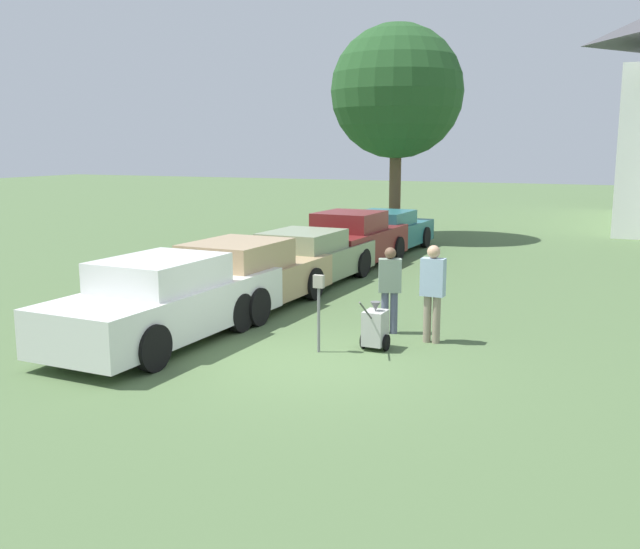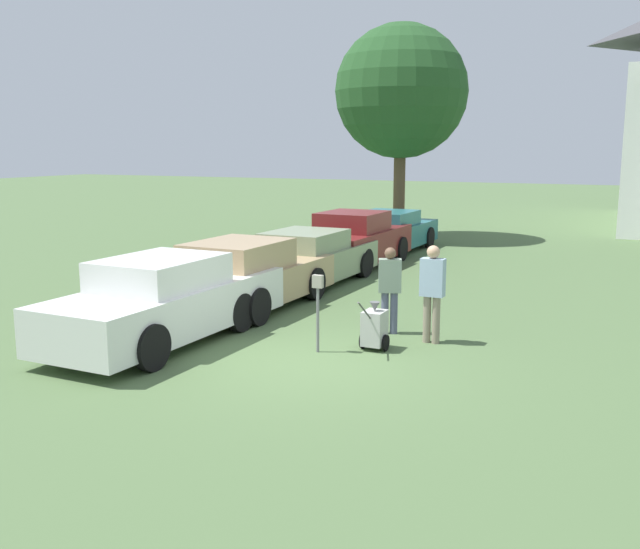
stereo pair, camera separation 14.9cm
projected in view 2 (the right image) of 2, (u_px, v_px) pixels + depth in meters
The scene contains 11 objects.
ground_plane at pixel (304, 362), 11.66m from camera, with size 120.00×120.00×0.00m, color #4C663D.
parked_car_white at pixel (167, 301), 12.86m from camera, with size 2.12×5.23×1.55m.
parked_car_tan at pixel (242, 278), 15.23m from camera, with size 2.15×5.18×1.51m.
parked_car_sage at pixel (307, 259), 18.12m from camera, with size 2.12×4.94×1.38m.
parked_car_maroon at pixel (354, 241), 20.96m from camera, with size 2.16×4.66×1.60m.
parked_car_teal at pixel (389, 232), 23.72m from camera, with size 2.10×5.01×1.37m.
parking_meter at pixel (318, 299), 12.06m from camera, with size 0.18×0.09×1.34m.
person_worker at pixel (390, 285), 13.28m from camera, with size 0.47×0.36×1.64m.
person_supervisor at pixel (432, 288), 12.63m from camera, with size 0.43×0.23×1.77m.
equipment_cart at pixel (374, 328), 12.32m from camera, with size 0.47×0.99×1.00m.
shade_tree at pixel (401, 92), 26.35m from camera, with size 4.93×4.93×7.95m.
Camera 2 is at (4.92, -10.09, 3.48)m, focal length 40.00 mm.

